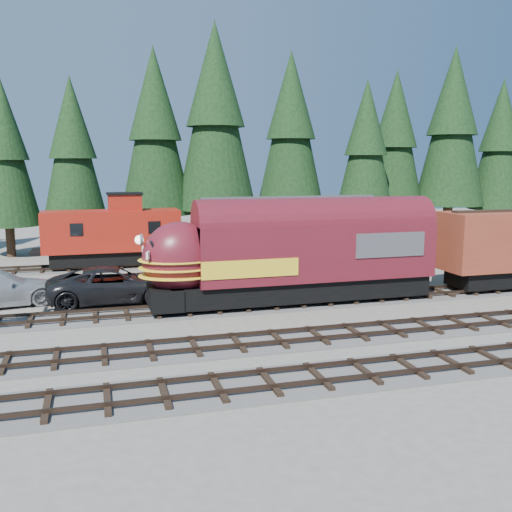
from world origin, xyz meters
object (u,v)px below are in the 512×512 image
object	(u,v)px
locomotive	(285,259)
caboose	(113,234)
depot	(306,234)
pickup_truck_a	(114,285)

from	to	relation	value
locomotive	caboose	world-z (taller)	caboose
locomotive	caboose	bearing A→B (deg)	121.03
depot	caboose	bearing A→B (deg)	148.14
locomotive	pickup_truck_a	xyz separation A→B (m)	(-8.81, 3.16, -1.56)
caboose	pickup_truck_a	distance (m)	10.95
locomotive	pickup_truck_a	world-z (taller)	locomotive
caboose	depot	bearing A→B (deg)	-31.86
caboose	pickup_truck_a	bearing A→B (deg)	-92.03
locomotive	pickup_truck_a	size ratio (longest dim) A/B	2.27
depot	pickup_truck_a	world-z (taller)	depot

